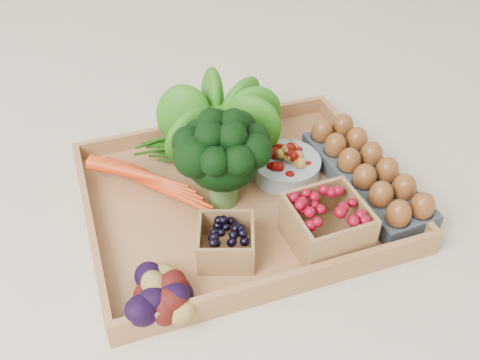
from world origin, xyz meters
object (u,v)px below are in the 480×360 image
object	(u,v)px
tray	(240,201)
cherry_bowl	(286,167)
broccoli	(223,173)
egg_carton	(365,179)

from	to	relation	value
tray	cherry_bowl	distance (m)	0.12
tray	broccoli	distance (m)	0.08
tray	egg_carton	world-z (taller)	egg_carton
broccoli	egg_carton	bearing A→B (deg)	-10.31
cherry_bowl	egg_carton	distance (m)	0.15
cherry_bowl	egg_carton	world-z (taller)	same
cherry_bowl	tray	bearing A→B (deg)	-160.26
cherry_bowl	egg_carton	xyz separation A→B (m)	(0.13, -0.08, 0.00)
cherry_bowl	egg_carton	bearing A→B (deg)	-33.00
tray	broccoli	size ratio (longest dim) A/B	3.19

